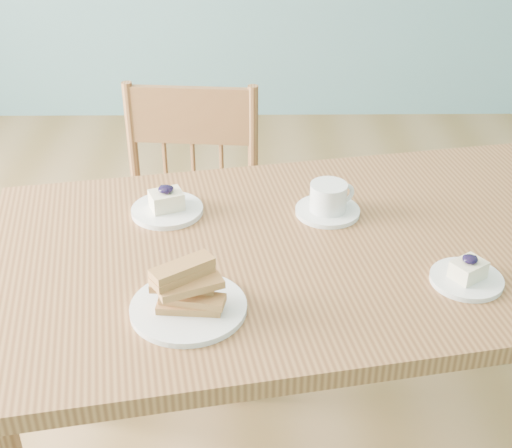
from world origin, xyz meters
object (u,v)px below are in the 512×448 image
dining_chair (189,237)px  coffee_cup (329,201)px  cheesecake_plate_near (467,275)px  cheesecake_plate_far (167,206)px  biscotti_plate (188,296)px  dining_table (312,271)px

dining_chair → coffee_cup: dining_chair is taller
cheesecake_plate_near → coffee_cup: (-0.26, 0.29, 0.02)m
cheesecake_plate_far → coffee_cup: coffee_cup is taller
dining_chair → biscotti_plate: 0.84m
dining_table → biscotti_plate: bearing=-148.4°
dining_table → biscotti_plate: 0.38m
cheesecake_plate_near → coffee_cup: coffee_cup is taller
biscotti_plate → cheesecake_plate_far: bearing=101.6°
biscotti_plate → dining_table: bearing=42.1°
cheesecake_plate_far → coffee_cup: bearing=-0.8°
dining_table → cheesecake_plate_far: size_ratio=9.04×
cheesecake_plate_far → coffee_cup: size_ratio=1.11×
dining_chair → cheesecake_plate_near: bearing=-41.4°
coffee_cup → dining_table: bearing=-130.6°
cheesecake_plate_far → dining_chair: bearing=88.1°
dining_table → coffee_cup: size_ratio=10.03×
dining_table → dining_chair: (-0.33, 0.52, -0.23)m
biscotti_plate → coffee_cup: bearing=50.5°
dining_chair → cheesecake_plate_near: dining_chair is taller
dining_table → cheesecake_plate_far: bearing=147.0°
dining_chair → biscotti_plate: size_ratio=3.95×
dining_table → cheesecake_plate_near: bearing=-36.6°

